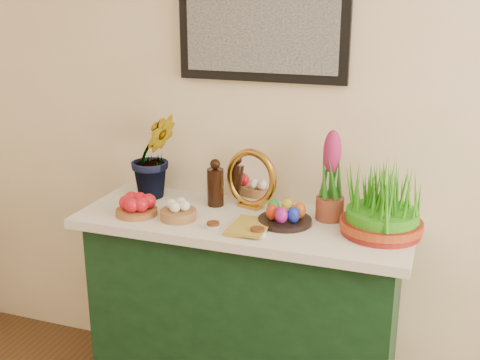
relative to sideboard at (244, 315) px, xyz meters
name	(u,v)px	position (x,y,z in m)	size (l,w,h in m)	color
sideboard	(244,315)	(0.00, 0.00, 0.00)	(1.30, 0.45, 0.85)	#14381B
tablecloth	(244,222)	(0.00, 0.00, 0.45)	(1.40, 0.55, 0.04)	white
hyacinth_green	(154,142)	(-0.47, 0.12, 0.72)	(0.26, 0.22, 0.52)	#246F1B
apple_bowl	(136,206)	(-0.44, -0.12, 0.50)	(0.23, 0.23, 0.09)	#975B2F
garlic_basket	(178,211)	(-0.25, -0.11, 0.50)	(0.20, 0.20, 0.08)	olive
vinegar_cruet	(215,185)	(-0.17, 0.10, 0.56)	(0.07, 0.07, 0.21)	black
mirror	(251,179)	(-0.01, 0.14, 0.59)	(0.27, 0.13, 0.26)	#B8852E
book	(232,224)	(-0.01, -0.12, 0.48)	(0.14, 0.20, 0.03)	#B39331
spice_dish_left	(213,226)	(-0.08, -0.16, 0.48)	(0.06, 0.06, 0.03)	silver
spice_dish_right	(258,232)	(0.11, -0.16, 0.48)	(0.07, 0.07, 0.03)	silver
egg_plate	(285,216)	(0.18, -0.01, 0.50)	(0.29, 0.29, 0.09)	black
hyacinth_pink	(331,180)	(0.34, 0.10, 0.64)	(0.12, 0.12, 0.38)	brown
wheatgrass_sabzeh	(383,206)	(0.56, 0.01, 0.58)	(0.32, 0.32, 0.26)	maroon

